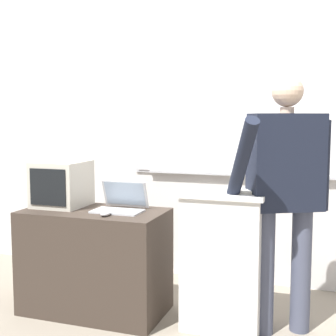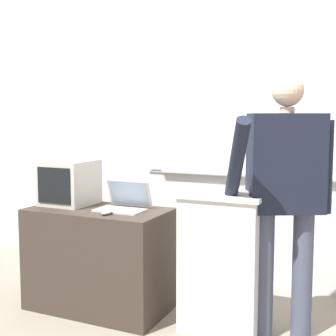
{
  "view_description": "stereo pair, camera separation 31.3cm",
  "coord_description": "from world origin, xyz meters",
  "px_view_note": "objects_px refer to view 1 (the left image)",
  "views": [
    {
      "loc": [
        0.91,
        -2.64,
        1.41
      ],
      "look_at": [
        -0.1,
        0.31,
        1.08
      ],
      "focal_mm": 50.0,
      "sensor_mm": 36.0,
      "label": 1
    },
    {
      "loc": [
        1.2,
        -2.52,
        1.41
      ],
      "look_at": [
        -0.1,
        0.31,
        1.08
      ],
      "focal_mm": 50.0,
      "sensor_mm": 36.0,
      "label": 2
    }
  ],
  "objects_px": {
    "person_presenter": "(285,186)",
    "wireless_keyboard": "(222,191)",
    "side_desk": "(95,261)",
    "lectern_podium": "(224,259)",
    "computer_mouse_by_keyboard": "(259,191)",
    "laptop": "(121,202)",
    "computer_mouse_by_laptop": "(106,214)",
    "crt_monitor": "(62,184)"
  },
  "relations": [
    {
      "from": "wireless_keyboard",
      "to": "computer_mouse_by_keyboard",
      "type": "relative_size",
      "value": 4.04
    },
    {
      "from": "wireless_keyboard",
      "to": "computer_mouse_by_laptop",
      "type": "relative_size",
      "value": 4.04
    },
    {
      "from": "side_desk",
      "to": "laptop",
      "type": "bearing_deg",
      "value": 17.82
    },
    {
      "from": "laptop",
      "to": "crt_monitor",
      "type": "xyz_separation_m",
      "value": [
        -0.49,
        0.01,
        0.11
      ]
    },
    {
      "from": "side_desk",
      "to": "wireless_keyboard",
      "type": "height_order",
      "value": "wireless_keyboard"
    },
    {
      "from": "side_desk",
      "to": "laptop",
      "type": "distance_m",
      "value": 0.48
    },
    {
      "from": "computer_mouse_by_laptop",
      "to": "crt_monitor",
      "type": "distance_m",
      "value": 0.54
    },
    {
      "from": "wireless_keyboard",
      "to": "crt_monitor",
      "type": "bearing_deg",
      "value": 177.09
    },
    {
      "from": "laptop",
      "to": "crt_monitor",
      "type": "relative_size",
      "value": 0.92
    },
    {
      "from": "lectern_podium",
      "to": "computer_mouse_by_laptop",
      "type": "xyz_separation_m",
      "value": [
        -0.77,
        -0.21,
        0.3
      ]
    },
    {
      "from": "side_desk",
      "to": "wireless_keyboard",
      "type": "bearing_deg",
      "value": 0.19
    },
    {
      "from": "person_presenter",
      "to": "computer_mouse_by_laptop",
      "type": "xyz_separation_m",
      "value": [
        -1.16,
        -0.24,
        -0.21
      ]
    },
    {
      "from": "computer_mouse_by_keyboard",
      "to": "computer_mouse_by_laptop",
      "type": "bearing_deg",
      "value": -171.08
    },
    {
      "from": "computer_mouse_by_keyboard",
      "to": "crt_monitor",
      "type": "bearing_deg",
      "value": 177.51
    },
    {
      "from": "side_desk",
      "to": "wireless_keyboard",
      "type": "distance_m",
      "value": 1.09
    },
    {
      "from": "side_desk",
      "to": "computer_mouse_by_keyboard",
      "type": "height_order",
      "value": "computer_mouse_by_keyboard"
    },
    {
      "from": "side_desk",
      "to": "person_presenter",
      "type": "bearing_deg",
      "value": 3.84
    },
    {
      "from": "lectern_podium",
      "to": "computer_mouse_by_keyboard",
      "type": "bearing_deg",
      "value": -12.91
    },
    {
      "from": "person_presenter",
      "to": "wireless_keyboard",
      "type": "distance_m",
      "value": 0.4
    },
    {
      "from": "person_presenter",
      "to": "computer_mouse_by_keyboard",
      "type": "height_order",
      "value": "person_presenter"
    },
    {
      "from": "lectern_podium",
      "to": "wireless_keyboard",
      "type": "distance_m",
      "value": 0.48
    },
    {
      "from": "lectern_podium",
      "to": "laptop",
      "type": "xyz_separation_m",
      "value": [
        -0.75,
        0.01,
        0.34
      ]
    },
    {
      "from": "computer_mouse_by_keyboard",
      "to": "side_desk",
      "type": "bearing_deg",
      "value": -179.9
    },
    {
      "from": "lectern_podium",
      "to": "laptop",
      "type": "height_order",
      "value": "laptop"
    },
    {
      "from": "person_presenter",
      "to": "crt_monitor",
      "type": "distance_m",
      "value": 1.63
    },
    {
      "from": "lectern_podium",
      "to": "computer_mouse_by_keyboard",
      "type": "xyz_separation_m",
      "value": [
        0.23,
        -0.05,
        0.48
      ]
    },
    {
      "from": "person_presenter",
      "to": "crt_monitor",
      "type": "height_order",
      "value": "person_presenter"
    },
    {
      "from": "computer_mouse_by_laptop",
      "to": "crt_monitor",
      "type": "height_order",
      "value": "crt_monitor"
    },
    {
      "from": "side_desk",
      "to": "person_presenter",
      "type": "height_order",
      "value": "person_presenter"
    },
    {
      "from": "side_desk",
      "to": "crt_monitor",
      "type": "relative_size",
      "value": 2.71
    },
    {
      "from": "person_presenter",
      "to": "side_desk",
      "type": "bearing_deg",
      "value": 156.76
    },
    {
      "from": "side_desk",
      "to": "person_presenter",
      "type": "relative_size",
      "value": 0.61
    },
    {
      "from": "lectern_podium",
      "to": "side_desk",
      "type": "relative_size",
      "value": 0.91
    },
    {
      "from": "side_desk",
      "to": "person_presenter",
      "type": "xyz_separation_m",
      "value": [
        1.33,
        0.09,
        0.6
      ]
    },
    {
      "from": "side_desk",
      "to": "computer_mouse_by_laptop",
      "type": "xyz_separation_m",
      "value": [
        0.17,
        -0.16,
        0.39
      ]
    },
    {
      "from": "lectern_podium",
      "to": "wireless_keyboard",
      "type": "height_order",
      "value": "wireless_keyboard"
    },
    {
      "from": "laptop",
      "to": "computer_mouse_by_keyboard",
      "type": "distance_m",
      "value": 0.99
    },
    {
      "from": "wireless_keyboard",
      "to": "computer_mouse_by_keyboard",
      "type": "distance_m",
      "value": 0.24
    },
    {
      "from": "wireless_keyboard",
      "to": "person_presenter",
      "type": "bearing_deg",
      "value": 12.36
    },
    {
      "from": "lectern_podium",
      "to": "computer_mouse_by_keyboard",
      "type": "height_order",
      "value": "computer_mouse_by_keyboard"
    },
    {
      "from": "person_presenter",
      "to": "computer_mouse_by_keyboard",
      "type": "bearing_deg",
      "value": -177.62
    },
    {
      "from": "computer_mouse_by_keyboard",
      "to": "crt_monitor",
      "type": "height_order",
      "value": "crt_monitor"
    }
  ]
}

